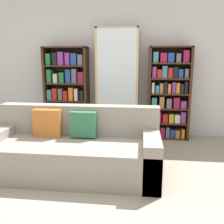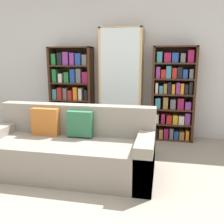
{
  "view_description": "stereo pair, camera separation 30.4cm",
  "coord_description": "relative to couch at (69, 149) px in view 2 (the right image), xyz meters",
  "views": [
    {
      "loc": [
        0.63,
        -2.22,
        1.4
      ],
      "look_at": [
        0.19,
        1.42,
        0.63
      ],
      "focal_mm": 40.0,
      "sensor_mm": 36.0,
      "label": 1
    },
    {
      "loc": [
        0.93,
        -2.17,
        1.4
      ],
      "look_at": [
        0.19,
        1.42,
        0.63
      ],
      "focal_mm": 40.0,
      "sensor_mm": 36.0,
      "label": 2
    }
  ],
  "objects": [
    {
      "name": "bookshelf_left",
      "position": [
        -0.56,
        1.62,
        0.51
      ],
      "size": [
        0.8,
        0.32,
        1.63
      ],
      "color": "#3D2314",
      "rests_on": "ground"
    },
    {
      "name": "ground_plane",
      "position": [
        0.2,
        -0.65,
        -0.29
      ],
      "size": [
        16.0,
        16.0,
        0.0
      ],
      "primitive_type": "plane",
      "color": "gray"
    },
    {
      "name": "display_cabinet",
      "position": [
        0.39,
        1.61,
        0.68
      ],
      "size": [
        0.74,
        0.36,
        1.94
      ],
      "color": "tan",
      "rests_on": "ground"
    },
    {
      "name": "wall_back",
      "position": [
        0.2,
        1.83,
        1.06
      ],
      "size": [
        6.13,
        0.06,
        2.7
      ],
      "color": "silver",
      "rests_on": "ground"
    },
    {
      "name": "couch",
      "position": [
        0.0,
        0.0,
        0.0
      ],
      "size": [
        2.11,
        0.87,
        0.82
      ],
      "color": "gray",
      "rests_on": "ground"
    },
    {
      "name": "wine_bottle",
      "position": [
        0.99,
        0.78,
        -0.14
      ],
      "size": [
        0.09,
        0.09,
        0.35
      ],
      "color": "black",
      "rests_on": "ground"
    },
    {
      "name": "bookshelf_right",
      "position": [
        1.31,
        1.62,
        0.51
      ],
      "size": [
        0.73,
        0.32,
        1.63
      ],
      "color": "#3D2314",
      "rests_on": "ground"
    }
  ]
}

